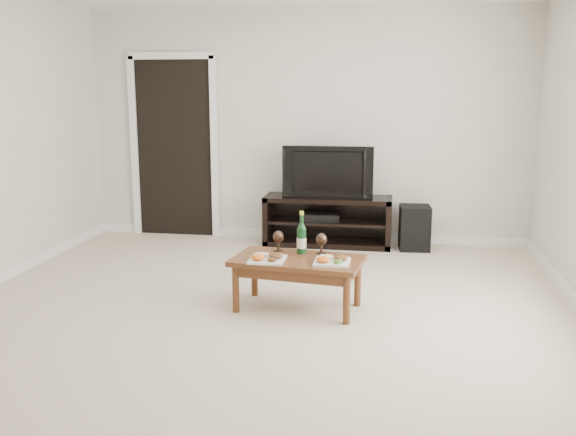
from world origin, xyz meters
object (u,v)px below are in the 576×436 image
Objects in this scene: television at (328,171)px; media_console at (328,221)px; subwoofer at (415,228)px; coffee_table at (298,284)px.

media_console is at bearing 178.79° from television.
coffee_table is (-0.97, -2.10, -0.03)m from subwoofer.
subwoofer is at bearing 65.17° from coffee_table.
media_console is at bearing 89.55° from coffee_table.
television reaches higher than subwoofer.
television is at bearing 89.55° from coffee_table.
television is at bearing 0.00° from media_console.
media_console reaches higher than subwoofer.
subwoofer is 2.31m from coffee_table.
coffee_table is (-0.02, -2.14, -0.07)m from media_console.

